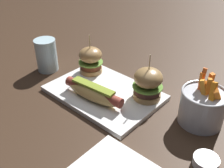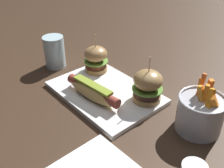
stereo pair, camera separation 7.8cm
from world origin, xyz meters
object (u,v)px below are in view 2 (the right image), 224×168
object	(u,v)px
water_glass	(54,52)
hot_dog	(93,91)
slider_left	(96,59)
slider_right	(148,86)
fries_bucket	(200,113)
platter_main	(105,92)

from	to	relation	value
water_glass	hot_dog	bearing A→B (deg)	-7.00
slider_left	water_glass	size ratio (longest dim) A/B	1.18
slider_right	fries_bucket	xyz separation A→B (m)	(0.16, 0.02, -0.01)
slider_right	water_glass	bearing A→B (deg)	-168.15
water_glass	slider_left	bearing A→B (deg)	27.44
fries_bucket	water_glass	world-z (taller)	fries_bucket
slider_right	fries_bucket	distance (m)	0.16
slider_left	fries_bucket	size ratio (longest dim) A/B	0.93
hot_dog	fries_bucket	distance (m)	0.30
platter_main	water_glass	distance (m)	0.26
platter_main	slider_right	xyz separation A→B (m)	(0.12, 0.06, 0.06)
platter_main	fries_bucket	world-z (taller)	fries_bucket
hot_dog	fries_bucket	world-z (taller)	fries_bucket
slider_right	fries_bucket	size ratio (longest dim) A/B	0.97
platter_main	fries_bucket	distance (m)	0.29
fries_bucket	platter_main	bearing A→B (deg)	-163.47
slider_left	fries_bucket	distance (m)	0.39
platter_main	slider_left	world-z (taller)	slider_left
platter_main	slider_right	bearing A→B (deg)	27.49
hot_dog	fries_bucket	xyz separation A→B (m)	(0.27, 0.13, 0.01)
hot_dog	water_glass	world-z (taller)	water_glass
platter_main	fries_bucket	xyz separation A→B (m)	(0.28, 0.08, 0.04)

